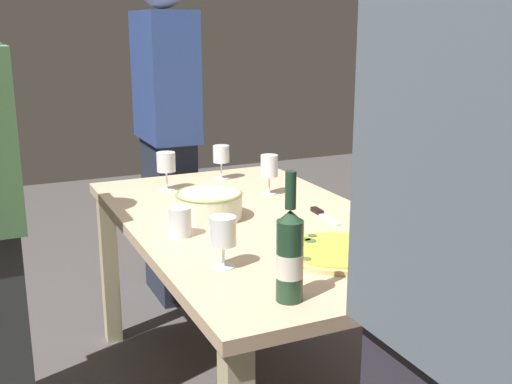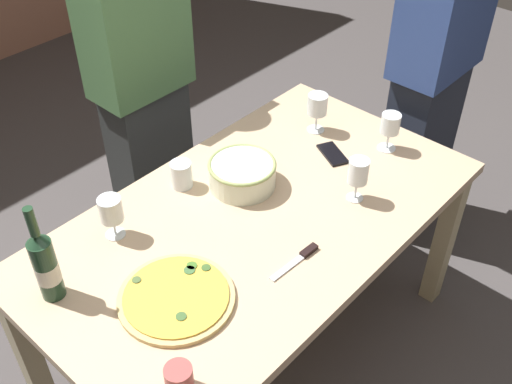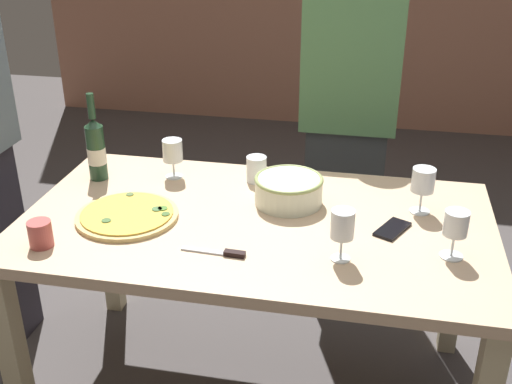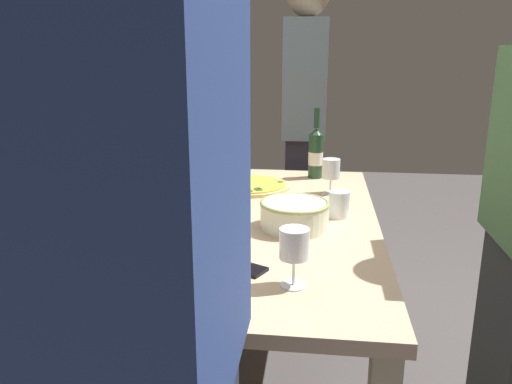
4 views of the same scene
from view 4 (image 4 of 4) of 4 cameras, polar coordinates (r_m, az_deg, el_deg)
The scene contains 14 objects.
dining_table at distance 1.97m, azimuth -0.00°, elevation -5.52°, with size 1.60×0.90×0.75m.
pizza at distance 2.36m, azimuth -0.54°, elevation 0.70°, with size 0.35×0.35×0.02m.
serving_bowl at distance 1.83m, azimuth 4.25°, elevation -2.41°, with size 0.24×0.24×0.10m.
wine_bottle at distance 2.54m, azimuth 6.59°, elevation 4.34°, with size 0.07×0.07×0.34m.
wine_glass_near_pizza at distance 2.26m, azimuth 8.25°, elevation 2.46°, with size 0.08×0.08×0.15m.
wine_glass_by_bottle at distance 1.66m, azimuth -8.12°, elevation -2.14°, with size 0.07×0.07×0.17m.
wine_glass_far_left at distance 1.37m, azimuth 4.22°, elevation -5.86°, with size 0.08×0.08×0.16m.
wine_glass_far_right at distance 1.34m, azimuth -8.33°, elevation -6.86°, with size 0.07×0.07×0.16m.
cup_amber at distance 2.57m, azimuth -5.05°, elevation 2.67°, with size 0.07×0.07×0.09m, color #B84E4A.
cup_ceramic at distance 1.97m, azimuth 9.11°, elevation -1.34°, with size 0.08×0.08×0.10m, color white.
cell_phone at distance 1.51m, azimuth -1.58°, elevation -8.29°, with size 0.07×0.14×0.01m, color black.
pizza_knife at distance 2.03m, azimuth -6.61°, elevation -1.99°, with size 0.21×0.03×0.02m.
person_guest_left at distance 0.87m, azimuth -10.82°, elevation -18.37°, with size 0.44×0.24×1.74m.
person_guest_right at distance 3.08m, azimuth 5.36°, elevation 6.82°, with size 0.43×0.24×1.76m.
Camera 4 is at (1.82, 0.22, 1.37)m, focal length 36.40 mm.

